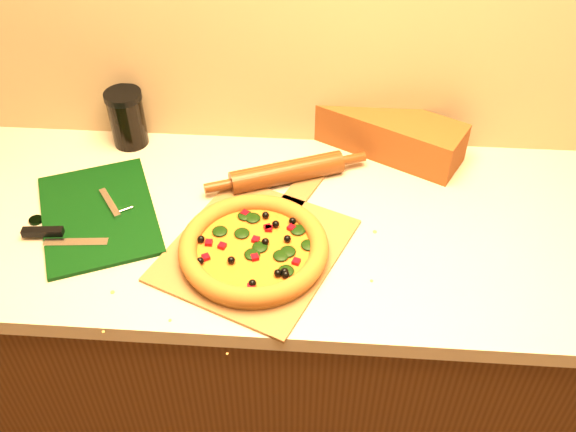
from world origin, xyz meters
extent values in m
cube|color=#45250E|center=(0.00, 1.43, 0.43)|extent=(2.80, 0.65, 0.86)
cube|color=beige|center=(0.00, 1.43, 0.88)|extent=(2.84, 0.68, 0.04)
cube|color=brown|center=(-0.15, 1.32, 0.90)|extent=(0.47, 0.49, 0.01)
cube|color=brown|center=(-0.05, 1.55, 0.90)|extent=(0.11, 0.17, 0.01)
cylinder|color=#B7742D|center=(-0.15, 1.30, 0.92)|extent=(0.31, 0.31, 0.02)
cylinder|color=orange|center=(-0.15, 1.30, 0.93)|extent=(0.26, 0.26, 0.01)
torus|color=#93521A|center=(-0.15, 1.30, 0.93)|extent=(0.33, 0.33, 0.04)
ellipsoid|color=black|center=(-0.10, 1.33, 0.93)|extent=(0.03, 0.03, 0.01)
sphere|color=black|center=(-0.19, 1.28, 0.94)|extent=(0.02, 0.02, 0.02)
cube|color=maroon|center=(-0.13, 1.25, 0.94)|extent=(0.02, 0.02, 0.01)
cube|color=black|center=(-0.53, 1.41, 0.91)|extent=(0.38, 0.43, 0.01)
cube|color=silver|center=(-0.51, 1.44, 0.91)|extent=(0.08, 0.10, 0.01)
cylinder|color=silver|center=(-0.47, 1.42, 0.91)|extent=(0.04, 0.03, 0.01)
cube|color=silver|center=(-0.56, 1.31, 0.91)|extent=(0.14, 0.04, 0.00)
cube|color=black|center=(-0.64, 1.33, 0.92)|extent=(0.09, 0.03, 0.02)
cylinder|color=black|center=(-0.68, 1.38, 0.90)|extent=(0.04, 0.04, 0.01)
cylinder|color=#59250F|center=(-0.10, 1.57, 0.93)|extent=(0.29, 0.16, 0.06)
cylinder|color=#59250F|center=(0.06, 1.64, 0.93)|extent=(0.07, 0.05, 0.02)
cylinder|color=#59250F|center=(-0.26, 1.50, 0.93)|extent=(0.07, 0.05, 0.02)
cube|color=brown|center=(0.15, 1.73, 0.96)|extent=(0.42, 0.30, 0.11)
cylinder|color=black|center=(-0.53, 1.70, 0.97)|extent=(0.09, 0.09, 0.14)
cylinder|color=black|center=(-0.53, 1.70, 1.05)|extent=(0.10, 0.10, 0.02)
camera|label=1|loc=(-0.01, 0.33, 1.93)|focal=40.00mm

